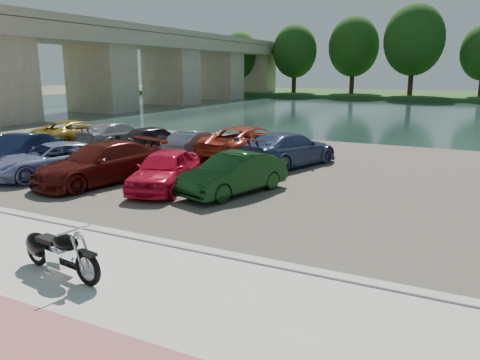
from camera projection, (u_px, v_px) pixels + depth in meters
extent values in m
plane|color=#595447|center=(117.00, 283.00, 9.10)|extent=(200.00, 200.00, 0.00)
cube|color=#B2B0A7|center=(78.00, 303.00, 8.22)|extent=(60.00, 6.00, 0.10)
cube|color=#9F5C59|center=(2.00, 343.00, 6.91)|extent=(60.00, 2.00, 0.01)
cube|color=#B2B0A7|center=(175.00, 246.00, 10.82)|extent=(60.00, 0.30, 0.14)
cube|color=#454138|center=(304.00, 174.00, 18.65)|extent=(60.00, 18.00, 0.04)
cube|color=#1B312F|center=(407.00, 115.00, 43.85)|extent=(120.00, 40.00, 0.00)
cube|color=#1F4318|center=(436.00, 96.00, 71.57)|extent=(120.00, 24.00, 0.60)
cube|color=tan|center=(160.00, 43.00, 54.52)|extent=(7.00, 56.00, 1.40)
cube|color=tan|center=(160.00, 34.00, 54.29)|extent=(7.00, 56.00, 0.70)
cube|color=tan|center=(102.00, 75.00, 46.65)|extent=(6.00, 4.00, 7.20)
cube|color=tan|center=(171.00, 74.00, 57.08)|extent=(6.00, 4.00, 7.20)
cube|color=tan|center=(219.00, 74.00, 67.50)|extent=(6.00, 4.00, 7.20)
cube|color=tan|center=(255.00, 73.00, 77.92)|extent=(6.00, 4.00, 7.20)
cylinder|color=#331E12|center=(240.00, 78.00, 77.76)|extent=(0.70, 0.70, 4.50)
ellipsoid|color=#0F370F|center=(240.00, 56.00, 76.94)|extent=(6.30, 6.30, 7.56)
cylinder|color=#331E12|center=(294.00, 77.00, 74.96)|extent=(0.70, 0.70, 4.95)
ellipsoid|color=#0F370F|center=(295.00, 51.00, 74.06)|extent=(6.93, 6.93, 8.32)
cylinder|color=#331E12|center=(352.00, 75.00, 72.17)|extent=(0.70, 0.70, 5.40)
ellipsoid|color=#0F370F|center=(354.00, 46.00, 71.18)|extent=(7.56, 7.56, 9.07)
cylinder|color=#331E12|center=(411.00, 74.00, 65.73)|extent=(0.70, 0.70, 5.85)
ellipsoid|color=#0F370F|center=(414.00, 40.00, 64.66)|extent=(8.19, 8.19, 9.83)
torus|color=black|center=(88.00, 269.00, 8.70)|extent=(0.69, 0.22, 0.68)
torus|color=black|center=(37.00, 250.00, 9.62)|extent=(0.69, 0.22, 0.68)
cylinder|color=#B2B2B7|center=(88.00, 269.00, 8.70)|extent=(0.46, 0.13, 0.46)
cylinder|color=#B2B2B7|center=(37.00, 250.00, 9.62)|extent=(0.46, 0.13, 0.46)
cylinder|color=silver|center=(77.00, 253.00, 8.63)|extent=(0.33, 0.10, 0.63)
cylinder|color=silver|center=(86.00, 250.00, 8.79)|extent=(0.33, 0.10, 0.63)
cylinder|color=silver|center=(74.00, 230.00, 8.73)|extent=(0.14, 0.75, 0.04)
sphere|color=silver|center=(78.00, 235.00, 8.69)|extent=(0.18, 0.18, 0.16)
sphere|color=silver|center=(80.00, 236.00, 8.65)|extent=(0.12, 0.12, 0.11)
cube|color=black|center=(87.00, 253.00, 8.63)|extent=(0.47, 0.20, 0.06)
cube|color=black|center=(62.00, 262.00, 9.18)|extent=(1.20, 0.27, 0.08)
cube|color=silver|center=(60.00, 258.00, 9.19)|extent=(0.49, 0.38, 0.34)
cylinder|color=silver|center=(62.00, 249.00, 9.09)|extent=(0.27, 0.21, 0.27)
cylinder|color=silver|center=(56.00, 247.00, 9.20)|extent=(0.27, 0.21, 0.27)
ellipsoid|color=black|center=(65.00, 242.00, 8.98)|extent=(0.72, 0.45, 0.32)
cube|color=black|center=(49.00, 240.00, 9.29)|extent=(0.58, 0.36, 0.10)
ellipsoid|color=black|center=(38.00, 245.00, 9.57)|extent=(0.77, 0.44, 0.50)
cube|color=black|center=(37.00, 247.00, 9.61)|extent=(0.42, 0.24, 0.30)
cylinder|color=silver|center=(58.00, 258.00, 9.51)|extent=(1.10, 0.25, 0.09)
cylinder|color=silver|center=(58.00, 254.00, 9.50)|extent=(1.10, 0.25, 0.09)
cylinder|color=#B2B2B7|center=(49.00, 270.00, 9.15)|extent=(0.04, 0.14, 0.22)
imported|color=#131E3B|center=(18.00, 151.00, 19.52)|extent=(2.55, 4.49, 1.40)
imported|color=#7E8AB8|center=(52.00, 160.00, 18.02)|extent=(3.59, 5.05, 1.28)
imported|color=#4E100B|center=(101.00, 163.00, 16.93)|extent=(3.09, 5.34, 1.46)
imported|color=red|center=(165.00, 170.00, 16.01)|extent=(2.63, 4.31, 1.37)
imported|color=black|center=(234.00, 174.00, 15.47)|extent=(2.49, 4.29, 1.34)
imported|color=#A78726|center=(76.00, 133.00, 25.61)|extent=(2.32, 4.95, 1.37)
imported|color=gray|center=(118.00, 135.00, 24.73)|extent=(2.34, 4.84, 1.36)
imported|color=black|center=(155.00, 138.00, 23.52)|extent=(2.77, 4.21, 1.33)
imported|color=slate|center=(196.00, 143.00, 22.18)|extent=(1.45, 3.82, 1.25)
imported|color=#AD321C|center=(249.00, 142.00, 21.67)|extent=(3.30, 5.77, 1.52)
imported|color=navy|center=(289.00, 149.00, 19.98)|extent=(3.45, 5.36, 1.45)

